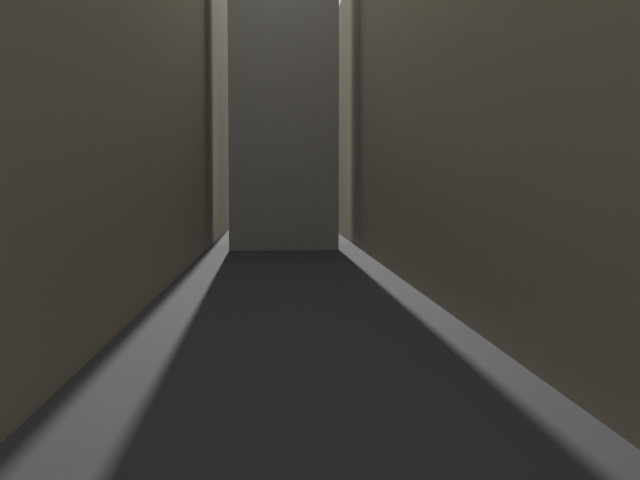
% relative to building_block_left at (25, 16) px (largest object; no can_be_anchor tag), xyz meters
% --- Properties ---
extents(ground_plane, '(264.00, 264.00, 0.00)m').
position_rel_building_block_left_xyz_m(ground_plane, '(12.66, -2.00, -12.71)').
color(ground_plane, '#232326').
extents(building_block_left, '(14.33, 108.00, 25.42)m').
position_rel_building_block_left_xyz_m(building_block_left, '(0.00, 0.00, 0.00)').
color(building_block_left, gray).
rests_on(building_block_left, ground).
extents(building_block_right, '(11.81, 108.00, 21.45)m').
position_rel_building_block_left_xyz_m(building_block_right, '(24.07, 0.00, -1.98)').
color(building_block_right, gray).
rests_on(building_block_right, ground).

